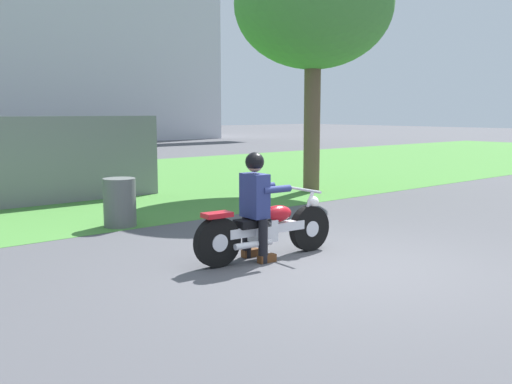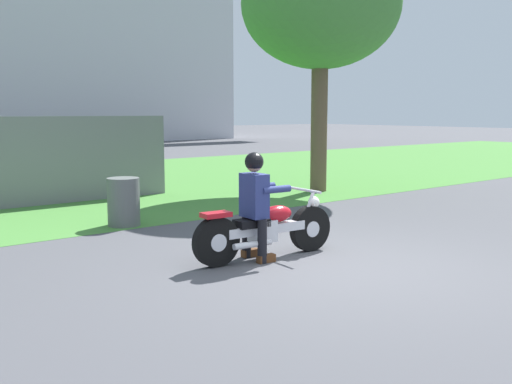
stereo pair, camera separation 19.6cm
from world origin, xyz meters
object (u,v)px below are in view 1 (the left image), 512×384
object	(u,v)px
tree_roadside	(314,6)
trash_can	(120,202)
motorcycle_lead	(267,229)
rider_lead	(256,198)

from	to	relation	value
tree_roadside	trash_can	world-z (taller)	tree_roadside
motorcycle_lead	tree_roadside	world-z (taller)	tree_roadside
trash_can	tree_roadside	bearing A→B (deg)	10.45
motorcycle_lead	tree_roadside	size ratio (longest dim) A/B	0.36
motorcycle_lead	rider_lead	distance (m)	0.46
tree_roadside	trash_can	xyz separation A→B (m)	(-5.59, -1.03, -3.91)
rider_lead	trash_can	bearing A→B (deg)	99.50
tree_roadside	trash_can	distance (m)	6.90
rider_lead	tree_roadside	size ratio (longest dim) A/B	0.24
motorcycle_lead	trash_can	world-z (taller)	motorcycle_lead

